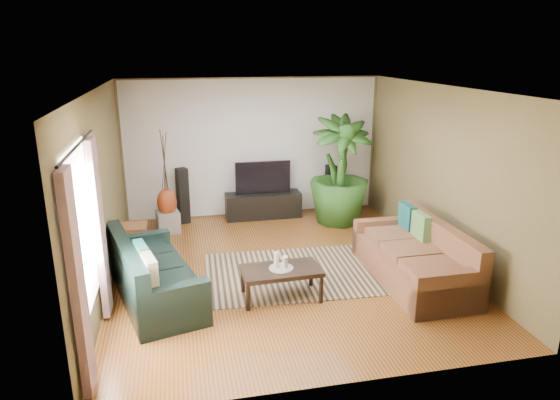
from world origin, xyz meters
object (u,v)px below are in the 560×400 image
object	(u,v)px
coffee_table	(281,283)
tv_stand	(263,205)
television	(263,177)
speaker_left	(183,196)
potted_plant	(340,171)
sofa_left	(155,269)
pedestal	(168,222)
sofa_right	(413,253)
side_table	(133,239)
vase	(167,202)
speaker_right	(331,189)

from	to	relation	value
coffee_table	tv_stand	xyz separation A→B (m)	(0.35, 3.35, 0.03)
television	speaker_left	bearing A→B (deg)	180.00
coffee_table	potted_plant	world-z (taller)	potted_plant
coffee_table	tv_stand	distance (m)	3.37
sofa_left	pedestal	xyz separation A→B (m)	(0.15, 2.56, -0.23)
television	sofa_right	bearing A→B (deg)	-63.58
television	pedestal	bearing A→B (deg)	-165.66
sofa_left	coffee_table	bearing A→B (deg)	-116.22
sofa_left	speaker_left	xyz separation A→B (m)	(0.44, 3.03, 0.11)
sofa_right	coffee_table	world-z (taller)	sofa_right
pedestal	side_table	distance (m)	1.03
sofa_left	vase	xyz separation A→B (m)	(0.15, 2.56, 0.14)
sofa_left	tv_stand	bearing A→B (deg)	-48.28
potted_plant	side_table	xyz separation A→B (m)	(-3.76, -0.75, -0.79)
sofa_left	coffee_table	world-z (taller)	sofa_left
tv_stand	side_table	bearing A→B (deg)	-151.00
speaker_right	pedestal	size ratio (longest dim) A/B	2.54
potted_plant	pedestal	size ratio (longest dim) A/B	5.24
speaker_right	vase	distance (m)	3.26
coffee_table	sofa_right	bearing A→B (deg)	1.51
sofa_right	vase	world-z (taller)	sofa_right
speaker_right	pedestal	world-z (taller)	speaker_right
coffee_table	speaker_right	bearing A→B (deg)	60.36
potted_plant	vase	distance (m)	3.24
vase	coffee_table	bearing A→B (deg)	-62.67
pedestal	sofa_left	bearing A→B (deg)	-93.36
speaker_left	potted_plant	xyz separation A→B (m)	(2.92, -0.59, 0.49)
coffee_table	potted_plant	xyz separation A→B (m)	(1.72, 2.77, 0.81)
sofa_right	vase	bearing A→B (deg)	-129.11
sofa_right	potted_plant	size ratio (longest dim) A/B	1.08
sofa_left	sofa_right	distance (m)	3.60
sofa_left	potted_plant	bearing A→B (deg)	-68.95
speaker_left	side_table	bearing A→B (deg)	-140.80
coffee_table	side_table	distance (m)	2.87
pedestal	side_table	world-z (taller)	side_table
speaker_left	side_table	size ratio (longest dim) A/B	2.26
television	speaker_left	distance (m)	1.57
sofa_right	pedestal	size ratio (longest dim) A/B	5.65
speaker_left	pedestal	xyz separation A→B (m)	(-0.29, -0.47, -0.34)
tv_stand	pedestal	world-z (taller)	tv_stand
television	speaker_right	world-z (taller)	television
tv_stand	television	bearing A→B (deg)	0.00
sofa_right	speaker_left	bearing A→B (deg)	-136.11
sofa_right	speaker_left	world-z (taller)	speaker_left
television	side_table	xyz separation A→B (m)	(-2.39, -1.34, -0.58)
coffee_table	speaker_right	world-z (taller)	speaker_right
coffee_table	vase	bearing A→B (deg)	115.05
sofa_left	pedestal	world-z (taller)	sofa_left
sofa_right	speaker_left	distance (m)	4.51
television	vase	world-z (taller)	television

